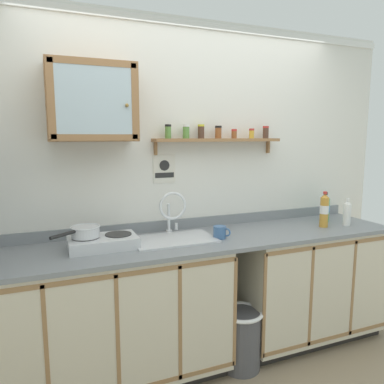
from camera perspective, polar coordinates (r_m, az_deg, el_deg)
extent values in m
plane|color=gray|center=(2.85, 5.23, -27.44)|extent=(6.08, 6.08, 0.00)
cube|color=silver|center=(2.94, -0.38, 0.85)|extent=(3.68, 0.05, 2.56)
cube|color=white|center=(3.00, -0.16, 24.74)|extent=(3.68, 0.02, 0.05)
cube|color=black|center=(2.92, -12.61, -25.76)|extent=(1.55, 0.58, 0.08)
cube|color=beige|center=(2.66, -12.84, -17.89)|extent=(1.58, 0.64, 0.84)
cube|color=#997047|center=(2.22, -11.77, -12.67)|extent=(1.58, 0.01, 0.03)
cube|color=#997047|center=(2.35, -21.73, -22.07)|extent=(0.02, 0.01, 0.77)
cube|color=#997047|center=(2.38, -11.47, -21.25)|extent=(0.02, 0.01, 0.77)
cube|color=#997047|center=(2.47, -1.83, -19.89)|extent=(0.02, 0.01, 0.77)
cube|color=#997047|center=(2.62, 6.76, -18.21)|extent=(0.02, 0.01, 0.77)
cube|color=black|center=(3.51, 16.50, -19.56)|extent=(1.20, 0.58, 0.08)
cube|color=beige|center=(3.30, 17.18, -12.69)|extent=(1.22, 0.64, 0.84)
cube|color=#997047|center=(2.96, 21.50, -7.66)|extent=(1.22, 0.01, 0.03)
cube|color=#997047|center=(3.24, 20.72, -20.54)|extent=(1.22, 0.01, 0.03)
cube|color=#997047|center=(2.73, 11.25, -17.16)|extent=(0.02, 0.01, 0.77)
cube|color=#997047|center=(2.95, 18.11, -15.35)|extent=(0.02, 0.01, 0.77)
cube|color=#997047|center=(3.22, 23.82, -13.65)|extent=(0.02, 0.01, 0.77)
cube|color=gray|center=(2.70, 2.36, -7.36)|extent=(3.04, 0.67, 0.03)
cube|color=gray|center=(2.96, -0.12, -4.82)|extent=(3.04, 0.02, 0.08)
cube|color=silver|center=(2.62, -2.90, -7.38)|extent=(0.58, 0.36, 0.01)
cube|color=slate|center=(2.66, -2.88, -9.85)|extent=(0.50, 0.29, 0.01)
cube|color=slate|center=(2.77, -3.91, -7.89)|extent=(0.50, 0.01, 0.12)
cube|color=slate|center=(2.51, -1.76, -9.69)|extent=(0.50, 0.01, 0.12)
cylinder|color=#4C4C51|center=(2.66, -2.88, -9.89)|extent=(0.04, 0.04, 0.01)
cylinder|color=silver|center=(2.81, -3.62, -6.14)|extent=(0.05, 0.05, 0.02)
cylinder|color=silver|center=(2.79, -3.64, -3.88)|extent=(0.02, 0.02, 0.20)
torus|color=silver|center=(2.68, -3.02, -2.16)|extent=(0.21, 0.02, 0.21)
cylinder|color=silver|center=(2.82, -2.46, -5.39)|extent=(0.02, 0.02, 0.06)
cube|color=silver|center=(2.51, -13.69, -7.64)|extent=(0.44, 0.27, 0.07)
cylinder|color=#2D2D2D|center=(2.50, -16.22, -6.80)|extent=(0.18, 0.18, 0.01)
cylinder|color=#2D2D2D|center=(2.53, -11.40, -6.45)|extent=(0.18, 0.18, 0.01)
cylinder|color=black|center=(2.38, -15.81, -8.61)|extent=(0.03, 0.02, 0.03)
cylinder|color=black|center=(2.41, -10.72, -8.22)|extent=(0.03, 0.02, 0.03)
cylinder|color=silver|center=(2.49, -16.25, -5.99)|extent=(0.18, 0.18, 0.07)
torus|color=silver|center=(2.49, -16.29, -5.24)|extent=(0.19, 0.19, 0.01)
cylinder|color=black|center=(2.37, -19.48, -6.30)|extent=(0.16, 0.13, 0.02)
cylinder|color=#4CB266|center=(3.39, 19.97, -2.62)|extent=(0.08, 0.08, 0.20)
cone|color=#4CB266|center=(3.37, 20.07, -0.68)|extent=(0.07, 0.07, 0.03)
cylinder|color=#262626|center=(3.36, 20.09, -0.22)|extent=(0.03, 0.03, 0.02)
cylinder|color=#3F8CCC|center=(3.39, 19.98, -2.46)|extent=(0.08, 0.08, 0.06)
cylinder|color=white|center=(3.29, 22.98, -3.27)|extent=(0.06, 0.06, 0.18)
cone|color=white|center=(3.27, 23.09, -1.50)|extent=(0.06, 0.06, 0.03)
cylinder|color=white|center=(3.27, 23.11, -1.09)|extent=(0.03, 0.03, 0.02)
cylinder|color=white|center=(3.29, 22.99, -3.20)|extent=(0.06, 0.06, 0.05)
cylinder|color=gold|center=(3.16, 19.89, -2.99)|extent=(0.07, 0.07, 0.24)
cone|color=gold|center=(3.13, 20.01, -0.55)|extent=(0.07, 0.07, 0.03)
cylinder|color=red|center=(3.13, 20.04, -0.10)|extent=(0.03, 0.03, 0.02)
cylinder|color=white|center=(3.15, 19.91, -2.56)|extent=(0.07, 0.07, 0.07)
cylinder|color=#3F6699|center=(2.66, 4.33, -6.26)|extent=(0.09, 0.09, 0.09)
torus|color=#3F6699|center=(2.65, 5.40, -6.27)|extent=(0.05, 0.05, 0.06)
cube|color=#996B42|center=(2.58, -15.32, 13.34)|extent=(0.57, 0.26, 0.51)
cube|color=silver|center=(2.45, -14.93, 13.63)|extent=(0.47, 0.01, 0.42)
cube|color=#996B42|center=(2.43, -21.15, 13.40)|extent=(0.05, 0.01, 0.48)
cube|color=#996B42|center=(2.49, -8.86, 13.72)|extent=(0.05, 0.01, 0.48)
cube|color=#996B42|center=(2.48, -15.14, 18.96)|extent=(0.54, 0.01, 0.04)
cube|color=#996B42|center=(2.44, -14.71, 8.21)|extent=(0.54, 0.01, 0.04)
sphere|color=olive|center=(2.46, -10.10, 13.15)|extent=(0.02, 0.02, 0.02)
cube|color=#996B42|center=(2.91, 4.14, 8.09)|extent=(1.06, 0.14, 0.02)
cube|color=#996B42|center=(2.78, -5.70, 6.77)|extent=(0.02, 0.03, 0.10)
cube|color=#996B42|center=(3.21, 11.75, 6.87)|extent=(0.02, 0.03, 0.10)
cylinder|color=#598C3F|center=(2.76, -3.75, 9.22)|extent=(0.04, 0.04, 0.09)
cylinder|color=black|center=(2.76, -3.76, 10.30)|extent=(0.05, 0.05, 0.02)
cylinder|color=#598C3F|center=(2.81, -0.93, 9.23)|extent=(0.05, 0.05, 0.09)
cylinder|color=white|center=(2.81, -0.93, 10.28)|extent=(0.05, 0.05, 0.02)
cylinder|color=#4C3326|center=(2.86, 1.42, 9.25)|extent=(0.05, 0.05, 0.09)
cylinder|color=yellow|center=(2.86, 1.42, 10.32)|extent=(0.05, 0.05, 0.02)
cylinder|color=brown|center=(2.91, 4.11, 9.13)|extent=(0.05, 0.05, 0.08)
cylinder|color=black|center=(2.91, 4.12, 10.09)|extent=(0.05, 0.05, 0.02)
cylinder|color=brown|center=(2.97, 6.58, 8.84)|extent=(0.04, 0.04, 0.06)
cylinder|color=red|center=(2.97, 6.59, 9.55)|extent=(0.04, 0.04, 0.02)
cylinder|color=gold|center=(3.04, 9.26, 8.84)|extent=(0.04, 0.04, 0.06)
cylinder|color=red|center=(3.04, 9.28, 9.58)|extent=(0.04, 0.04, 0.02)
cylinder|color=#4C3326|center=(3.12, 11.40, 8.97)|extent=(0.05, 0.05, 0.08)
cylinder|color=red|center=(3.12, 11.43, 9.89)|extent=(0.05, 0.05, 0.02)
cube|color=silver|center=(2.82, -4.34, 3.61)|extent=(0.18, 0.01, 0.21)
cube|color=#262626|center=(2.82, -4.29, 2.63)|extent=(0.15, 0.00, 0.04)
cylinder|color=#262626|center=(2.81, -4.31, 4.15)|extent=(0.08, 0.00, 0.08)
cylinder|color=#4C4C51|center=(2.89, 7.64, -21.87)|extent=(0.28, 0.28, 0.43)
torus|color=white|center=(2.79, 7.73, -18.06)|extent=(0.32, 0.32, 0.03)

